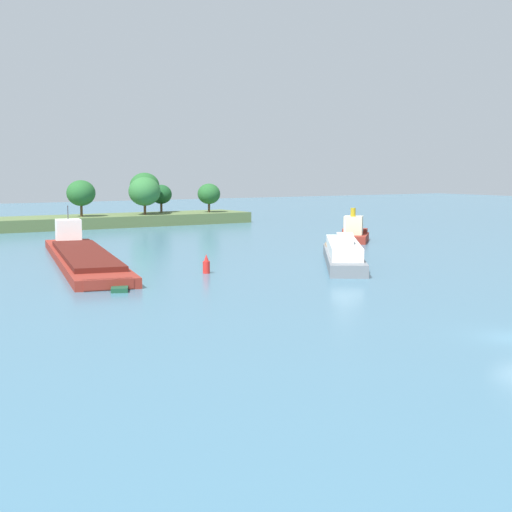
# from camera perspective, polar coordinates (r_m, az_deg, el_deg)

# --- Properties ---
(treeline_island) EXTENTS (69.58, 11.50, 9.61)m
(treeline_island) POSITION_cam_1_polar(r_m,az_deg,el_deg) (134.67, -13.30, 3.20)
(treeline_island) COLOR #566B3D
(treeline_island) RESTS_ON ground
(tugboat) EXTENTS (8.53, 8.63, 4.84)m
(tugboat) POSITION_cam_1_polar(r_m,az_deg,el_deg) (106.62, 7.47, 1.76)
(tugboat) COLOR maroon
(tugboat) RESTS_ON ground
(cargo_barge) EXTENTS (14.28, 39.01, 5.54)m
(cargo_barge) POSITION_cam_1_polar(r_m,az_deg,el_deg) (84.24, -13.16, 0.06)
(cargo_barge) COLOR maroon
(cargo_barge) RESTS_ON ground
(white_riverboat) EXTENTS (15.23, 19.21, 5.02)m
(white_riverboat) POSITION_cam_1_polar(r_m,az_deg,el_deg) (80.74, 6.69, 0.19)
(white_riverboat) COLOR slate
(white_riverboat) RESTS_ON ground
(fishing_skiff) EXTENTS (3.64, 5.95, 0.88)m
(fishing_skiff) POSITION_cam_1_polar(r_m,az_deg,el_deg) (65.67, -10.34, -2.22)
(fishing_skiff) COLOR #19472D
(fishing_skiff) RESTS_ON ground
(channel_buoy_red) EXTENTS (0.70, 0.70, 1.90)m
(channel_buoy_red) POSITION_cam_1_polar(r_m,az_deg,el_deg) (73.55, -3.82, -0.71)
(channel_buoy_red) COLOR red
(channel_buoy_red) RESTS_ON ground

